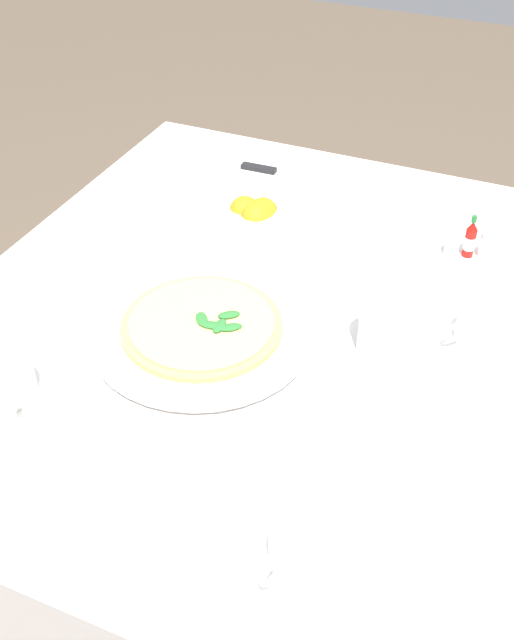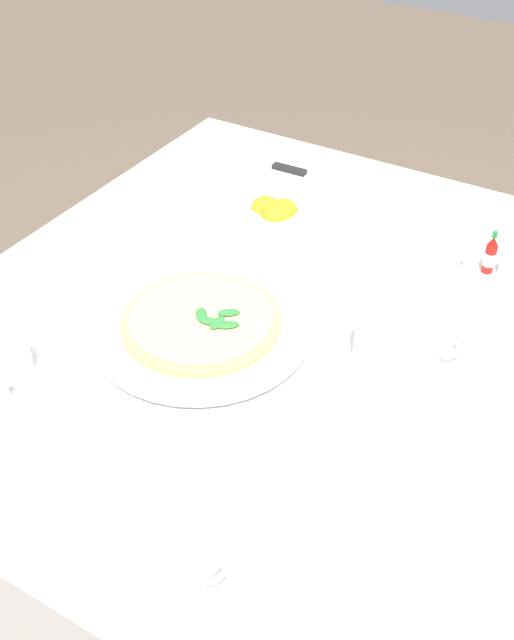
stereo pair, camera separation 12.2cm
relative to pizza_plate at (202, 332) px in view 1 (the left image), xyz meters
name	(u,v)px [view 1 (the left image)]	position (x,y,z in m)	size (l,w,h in m)	color
ground_plane	(296,577)	(-0.15, -0.10, -0.74)	(8.00, 8.00, 0.00)	brown
dining_table	(307,378)	(-0.15, -0.10, -0.13)	(1.17, 1.17, 0.73)	white
pizza_plate	(202,332)	(0.00, 0.00, 0.00)	(0.35, 0.35, 0.02)	white
pizza	(202,325)	(0.00, 0.00, 0.01)	(0.26, 0.26, 0.02)	#DBAD60
coffee_cup_back_corner	(301,551)	(-0.29, 0.33, 0.02)	(0.13, 0.13, 0.06)	white
coffee_cup_left_edge	(8,381)	(0.19, 0.23, 0.02)	(0.13, 0.13, 0.07)	white
coffee_cup_center_back	(480,329)	(-0.40, -0.16, 0.02)	(0.13, 0.13, 0.06)	white
water_glass_near_left	(382,325)	(-0.27, -0.08, 0.04)	(0.07, 0.07, 0.12)	white
napkin_folded	(238,171)	(0.17, -0.51, 0.00)	(0.23, 0.15, 0.02)	silver
dinner_knife	(237,165)	(0.17, -0.51, 0.01)	(0.20, 0.03, 0.01)	silver
citrus_bowl	(258,219)	(0.04, -0.32, 0.02)	(0.15, 0.15, 0.07)	white
hot_sauce_bottle	(470,240)	(-0.34, -0.40, 0.02)	(0.02, 0.02, 0.08)	#B7140F
salt_shaker	(453,243)	(-0.31, -0.39, 0.01)	(0.03, 0.03, 0.06)	white
pepper_shaker	(486,244)	(-0.37, -0.41, 0.01)	(0.03, 0.03, 0.06)	white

